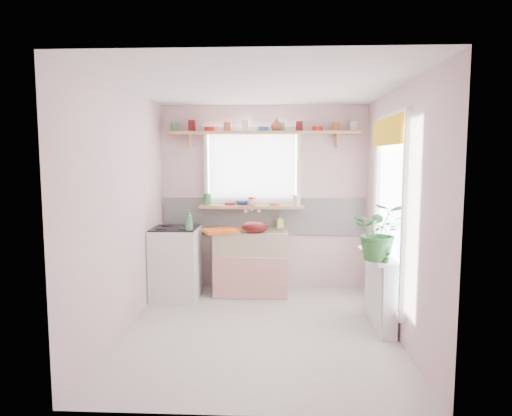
{
  "coord_description": "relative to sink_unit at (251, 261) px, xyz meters",
  "views": [
    {
      "loc": [
        0.19,
        -4.6,
        1.8
      ],
      "look_at": [
        -0.05,
        0.55,
        1.23
      ],
      "focal_mm": 32.0,
      "sensor_mm": 36.0,
      "label": 1
    }
  ],
  "objects": [
    {
      "name": "fruit",
      "position": [
        1.37,
        -1.15,
        0.45
      ],
      "size": [
        0.2,
        0.14,
        0.1
      ],
      "color": "orange",
      "rests_on": "fruit_bowl"
    },
    {
      "name": "sink_unit",
      "position": [
        0.0,
        0.0,
        0.0
      ],
      "size": [
        0.95,
        0.65,
        1.11
      ],
      "color": "white",
      "rests_on": "ground"
    },
    {
      "name": "pine_shelf",
      "position": [
        0.15,
        0.18,
        1.69
      ],
      "size": [
        2.52,
        0.24,
        0.04
      ],
      "primitive_type": "cube",
      "color": "tan",
      "rests_on": "room"
    },
    {
      "name": "shelf_crockery",
      "position": [
        0.15,
        0.18,
        1.76
      ],
      "size": [
        2.47,
        0.11,
        0.12
      ],
      "color": "#3F7F4C",
      "rests_on": "pine_shelf"
    },
    {
      "name": "dish_tray",
      "position": [
        -0.38,
        -0.19,
        0.44
      ],
      "size": [
        0.51,
        0.46,
        0.04
      ],
      "primitive_type": "cube",
      "rotation": [
        0.0,
        0.0,
        0.42
      ],
      "color": "#FB5F16",
      "rests_on": "sink_unit"
    },
    {
      "name": "radiator_ledge",
      "position": [
        1.45,
        -1.09,
        -0.03
      ],
      "size": [
        0.22,
        0.95,
        0.78
      ],
      "color": "white",
      "rests_on": "ground"
    },
    {
      "name": "jade_plant",
      "position": [
        1.36,
        -1.37,
        0.63
      ],
      "size": [
        0.6,
        0.54,
        0.58
      ],
      "primitive_type": "imported",
      "rotation": [
        0.0,
        0.0,
        -0.19
      ],
      "color": "#2C6F31",
      "rests_on": "radiator_ledge"
    },
    {
      "name": "sill_crockery",
      "position": [
        -0.0,
        0.19,
        0.78
      ],
      "size": [
        1.35,
        0.11,
        0.12
      ],
      "color": "#3F7F4C",
      "rests_on": "windowsill"
    },
    {
      "name": "sill_cup",
      "position": [
        -0.01,
        0.16,
        0.77
      ],
      "size": [
        0.14,
        0.14,
        0.09
      ],
      "primitive_type": "imported",
      "rotation": [
        0.0,
        0.0,
        0.33
      ],
      "color": "beige",
      "rests_on": "windowsill"
    },
    {
      "name": "soap_bottle_sink",
      "position": [
        0.38,
        0.21,
        0.51
      ],
      "size": [
        0.1,
        0.11,
        0.19
      ],
      "primitive_type": "imported",
      "rotation": [
        0.0,
        0.0,
        0.29
      ],
      "color": "#E4CF65",
      "rests_on": "sink_unit"
    },
    {
      "name": "windowsill",
      "position": [
        -0.0,
        0.19,
        0.71
      ],
      "size": [
        1.4,
        0.22,
        0.04
      ],
      "primitive_type": "cube",
      "color": "tan",
      "rests_on": "room"
    },
    {
      "name": "cooker_bottle",
      "position": [
        -0.73,
        -0.46,
        0.61
      ],
      "size": [
        0.11,
        0.11,
        0.26
      ],
      "primitive_type": "imported",
      "rotation": [
        0.0,
        0.0,
        -0.09
      ],
      "color": "#408151",
      "rests_on": "cooker"
    },
    {
      "name": "sill_bowl",
      "position": [
        -0.13,
        0.25,
        0.76
      ],
      "size": [
        0.24,
        0.24,
        0.06
      ],
      "primitive_type": "imported",
      "rotation": [
        0.0,
        0.0,
        0.3
      ],
      "color": "#2E4798",
      "rests_on": "windowsill"
    },
    {
      "name": "room",
      "position": [
        0.81,
        -0.43,
        0.94
      ],
      "size": [
        3.2,
        3.2,
        3.2
      ],
      "color": "silver",
      "rests_on": "ground"
    },
    {
      "name": "cooker",
      "position": [
        -0.95,
        -0.24,
        0.03
      ],
      "size": [
        0.58,
        0.58,
        0.93
      ],
      "color": "white",
      "rests_on": "ground"
    },
    {
      "name": "colander",
      "position": [
        0.06,
        -0.19,
        0.49
      ],
      "size": [
        0.36,
        0.36,
        0.15
      ],
      "primitive_type": "ellipsoid",
      "rotation": [
        0.0,
        0.0,
        -0.07
      ],
      "color": "#5A0F10",
      "rests_on": "sink_unit"
    },
    {
      "name": "herb_pot",
      "position": [
        1.4,
        -1.49,
        0.43
      ],
      "size": [
        0.11,
        0.08,
        0.18
      ],
      "primitive_type": "imported",
      "rotation": [
        0.0,
        0.0,
        0.19
      ],
      "color": "#2D6227",
      "rests_on": "radiator_ledge"
    },
    {
      "name": "fruit_bowl",
      "position": [
        1.36,
        -1.15,
        0.38
      ],
      "size": [
        0.35,
        0.35,
        0.08
      ],
      "primitive_type": "imported",
      "rotation": [
        0.0,
        0.0,
        0.03
      ],
      "color": "silver",
      "rests_on": "radiator_ledge"
    },
    {
      "name": "shelf_vase",
      "position": [
        0.33,
        0.16,
        1.79
      ],
      "size": [
        0.21,
        0.21,
        0.17
      ],
      "primitive_type": "imported",
      "rotation": [
        0.0,
        0.0,
        -0.34
      ],
      "color": "brown",
      "rests_on": "pine_shelf"
    }
  ]
}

